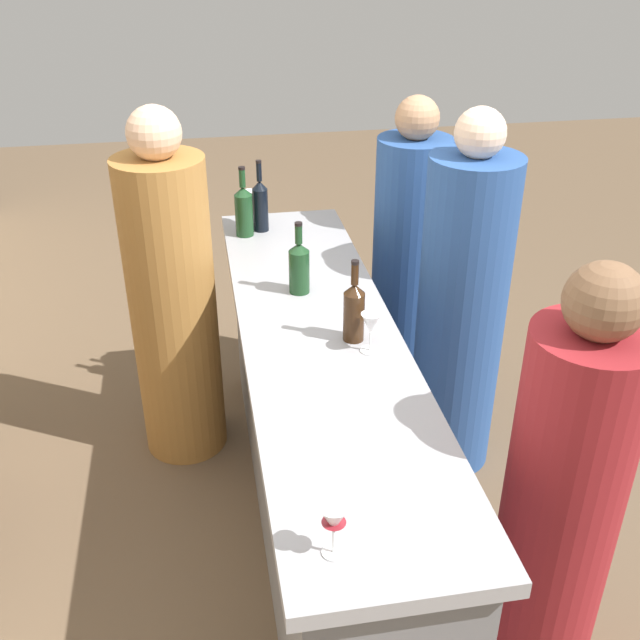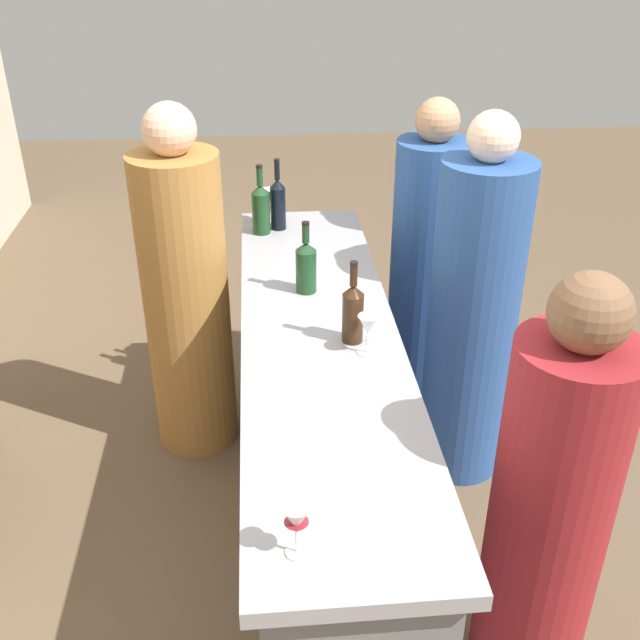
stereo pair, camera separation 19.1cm
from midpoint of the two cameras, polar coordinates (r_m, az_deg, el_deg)
ground_plane at (r=3.23m, az=1.76°, el=-15.61°), size 12.00×12.00×0.00m
bar_counter at (r=2.91m, az=1.90°, el=-8.95°), size 2.37×0.56×0.95m
wine_bottle_leftmost_amber_brown at (r=2.54m, az=4.68°, el=0.60°), size 0.07×0.07×0.30m
wine_bottle_second_left_olive_green at (r=2.87m, az=0.82°, el=4.17°), size 0.08×0.08×0.29m
wine_bottle_center_olive_green at (r=3.42m, az=-2.96°, el=8.58°), size 0.08×0.08×0.32m
wine_bottle_second_right_near_black at (r=3.46m, az=-1.66°, el=8.97°), size 0.07×0.07×0.33m
wine_glass_near_left at (r=2.48m, az=5.89°, el=-0.58°), size 0.07×0.07×0.14m
wine_glass_near_center at (r=1.76m, az=1.38°, el=-15.29°), size 0.07×0.07×0.14m
wine_glass_near_right at (r=3.53m, az=-2.41°, el=9.23°), size 0.07×0.07×0.17m
person_left_guest at (r=2.38m, az=19.34°, el=-14.50°), size 0.39×0.39×1.50m
person_center_guest at (r=3.20m, az=13.28°, el=-0.06°), size 0.39×0.39×1.63m
person_right_guest at (r=3.67m, az=9.61°, el=3.71°), size 0.38×0.38×1.55m
person_server_behind at (r=3.33m, az=-8.62°, el=1.48°), size 0.45×0.45×1.61m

